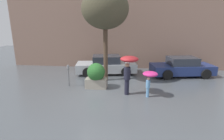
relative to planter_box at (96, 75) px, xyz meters
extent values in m
plane|color=#51565B|center=(0.55, -1.37, -0.78)|extent=(40.00, 40.00, 0.00)
cube|color=#8C6B5B|center=(0.55, 5.13, 2.22)|extent=(18.00, 0.30, 6.00)
cube|color=#9E9384|center=(0.00, 0.00, -0.49)|extent=(1.23, 0.61, 0.58)
sphere|color=#286028|center=(0.00, 0.00, 0.19)|extent=(1.04, 1.04, 1.04)
cylinder|color=#1E1E2D|center=(1.80, -0.78, -0.36)|extent=(0.24, 0.24, 0.83)
cylinder|color=#1E1E2D|center=(1.80, -0.78, 0.39)|extent=(0.35, 0.35, 0.66)
sphere|color=#997056|center=(1.80, -0.78, 0.83)|extent=(0.23, 0.23, 0.23)
cylinder|color=#4C4C51|center=(1.90, -0.66, 0.77)|extent=(0.02, 0.02, 0.70)
ellipsoid|color=maroon|center=(1.90, -0.66, 1.12)|extent=(0.95, 0.95, 0.30)
cylinder|color=#669ED1|center=(2.88, -1.01, -0.52)|extent=(0.15, 0.15, 0.51)
cylinder|color=#669ED1|center=(2.88, -1.01, -0.07)|extent=(0.21, 0.21, 0.40)
sphere|color=beige|center=(2.88, -1.01, 0.20)|extent=(0.14, 0.14, 0.14)
cylinder|color=#4C4C51|center=(2.96, -0.97, 0.20)|extent=(0.02, 0.02, 0.50)
ellipsoid|color=#E02D84|center=(2.96, -0.97, 0.45)|extent=(0.76, 0.76, 0.24)
cube|color=#B7BCC1|center=(0.16, 3.11, -0.27)|extent=(4.63, 2.45, 0.64)
cube|color=#2D333D|center=(0.16, 3.11, 0.32)|extent=(2.20, 1.78, 0.54)
cylinder|color=black|center=(-1.04, 2.03, -0.44)|extent=(0.71, 0.34, 0.68)
cylinder|color=black|center=(-1.34, 3.71, -0.44)|extent=(0.71, 0.34, 0.68)
cylinder|color=black|center=(1.65, 2.50, -0.44)|extent=(0.71, 0.34, 0.68)
cylinder|color=black|center=(1.35, 4.19, -0.44)|extent=(0.71, 0.34, 0.68)
cube|color=navy|center=(5.62, 3.11, -0.27)|extent=(4.53, 2.42, 0.64)
cube|color=#2D333D|center=(5.62, 3.11, 0.32)|extent=(2.16, 1.76, 0.54)
cylinder|color=black|center=(4.45, 2.04, -0.44)|extent=(0.71, 0.33, 0.68)
cylinder|color=black|center=(4.16, 3.72, -0.44)|extent=(0.71, 0.33, 0.68)
cylinder|color=black|center=(7.08, 2.49, -0.44)|extent=(0.71, 0.33, 0.68)
cylinder|color=black|center=(6.79, 4.18, -0.44)|extent=(0.71, 0.33, 0.68)
cylinder|color=brown|center=(0.34, 1.50, 1.09)|extent=(0.28, 0.28, 3.74)
ellipsoid|color=#4C4733|center=(0.34, 1.50, 3.75)|extent=(2.88, 2.88, 2.44)
cylinder|color=#595B60|center=(-1.69, 0.09, -0.22)|extent=(0.05, 0.05, 1.11)
cylinder|color=gray|center=(-1.69, 0.09, 0.43)|extent=(0.14, 0.14, 0.20)
camera|label=1|loc=(1.97, -9.52, 2.89)|focal=28.00mm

